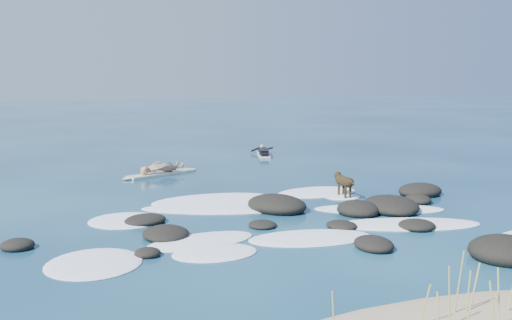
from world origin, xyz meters
name	(u,v)px	position (x,y,z in m)	size (l,w,h in m)	color
ground	(282,216)	(0.00, 0.00, 0.00)	(160.00, 160.00, 0.00)	#0A2642
dune_grass	(490,301)	(0.04, -7.57, 0.61)	(4.24, 1.83, 1.20)	#9B9E4C
reef_rocks	(355,215)	(1.64, -0.95, 0.12)	(12.72, 7.62, 0.61)	black
breaking_foam	(273,218)	(-0.29, -0.13, 0.01)	(12.29, 7.57, 0.12)	white
standing_surfer_rig	(161,156)	(-1.91, 7.30, 0.72)	(3.05, 1.63, 1.83)	beige
paddling_surfer_rig	(263,152)	(3.46, 11.09, 0.14)	(1.26, 2.40, 0.42)	silver
dog	(344,181)	(2.61, 1.56, 0.50)	(0.31, 1.20, 0.76)	black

